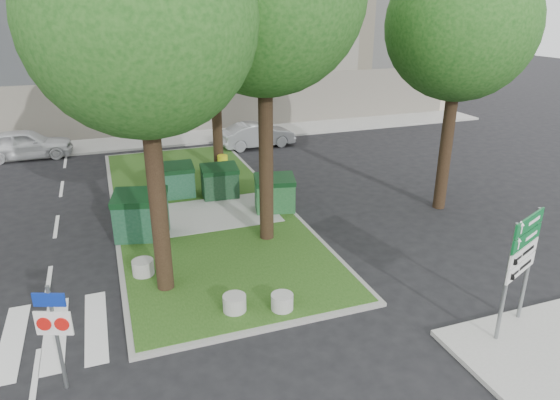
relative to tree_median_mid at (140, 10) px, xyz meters
name	(u,v)px	position (x,y,z in m)	size (l,w,h in m)	color
ground	(246,333)	(0.91, -9.06, -6.98)	(120.00, 120.00, 0.00)	black
median_island	(200,206)	(1.41, -1.06, -6.92)	(6.00, 16.00, 0.12)	#1E4614
median_kerb	(200,207)	(1.41, -1.06, -6.93)	(6.30, 16.30, 0.10)	gray
building_sidewalk	(154,141)	(0.91, 9.44, -6.92)	(42.00, 3.00, 0.12)	#999993
zebra_crossing	(76,329)	(-2.84, -7.56, -6.97)	(5.00, 3.00, 0.01)	silver
tree_median_mid	(140,10)	(0.00, 0.00, 0.00)	(4.80, 4.80, 9.99)	black
tree_street_right	(464,10)	(10.00, -4.00, 0.00)	(5.00, 5.00, 10.06)	black
dumpster_a	(141,215)	(-0.84, -3.17, -6.12)	(1.89, 1.53, 1.55)	#0F3922
dumpster_b	(176,181)	(0.76, 0.19, -6.23)	(1.45, 1.04, 1.32)	#134329
dumpster_c	(220,182)	(2.36, -0.47, -6.24)	(1.44, 1.05, 1.29)	black
dumpster_d	(275,193)	(3.91, -2.47, -6.22)	(1.60, 1.27, 1.33)	#15461F
bollard_left	(143,267)	(-1.08, -5.66, -6.65)	(0.60, 0.60, 0.43)	#979792
bollard_right	(282,302)	(1.98, -8.56, -6.66)	(0.55, 0.55, 0.40)	#9E9F9A
bollard_mid	(234,303)	(0.85, -8.23, -6.65)	(0.57, 0.57, 0.41)	#9B9A96
litter_bin	(223,164)	(3.18, 2.48, -6.47)	(0.45, 0.45, 0.78)	#CBCB17
traffic_sign_pole	(55,324)	(-2.97, -9.54, -5.48)	(0.67, 0.28, 2.34)	slate
directional_sign	(521,255)	(6.67, -11.06, -4.97)	(1.32, 0.61, 2.84)	slate
car_white	(26,144)	(-5.35, 8.32, -6.25)	(1.72, 4.29, 1.46)	silver
car_silver	(257,135)	(6.03, 6.44, -6.32)	(1.39, 3.99, 1.31)	#93969A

